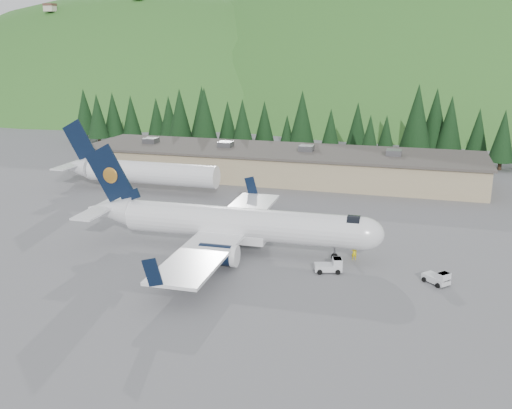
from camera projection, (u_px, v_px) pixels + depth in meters
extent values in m
plane|color=#5D5D61|center=(242.00, 251.00, 66.39)|extent=(600.00, 600.00, 0.00)
cylinder|color=white|center=(242.00, 224.00, 65.49)|extent=(27.52, 4.27, 3.69)
ellipsoid|color=white|center=(362.00, 233.00, 62.10)|extent=(4.87, 3.79, 3.69)
cylinder|color=black|center=(353.00, 229.00, 62.22)|extent=(1.44, 3.07, 3.04)
cone|color=white|center=(111.00, 210.00, 69.49)|extent=(5.96, 3.81, 3.69)
cube|color=white|center=(234.00, 236.00, 66.15)|extent=(7.91, 3.30, 0.98)
cube|color=white|center=(225.00, 230.00, 66.24)|extent=(6.10, 33.44, 0.34)
cube|color=black|center=(251.00, 186.00, 81.76)|extent=(1.99, 0.19, 2.82)
cube|color=black|center=(152.00, 272.00, 50.75)|extent=(1.99, 0.19, 2.82)
cylinder|color=black|center=(247.00, 224.00, 71.51)|extent=(4.16, 2.34, 2.25)
cylinder|color=white|center=(261.00, 225.00, 71.05)|extent=(0.64, 2.40, 2.39)
cube|color=white|center=(247.00, 219.00, 71.36)|extent=(2.16, 0.29, 0.88)
cylinder|color=black|center=(218.00, 255.00, 60.93)|extent=(4.16, 2.34, 2.25)
cylinder|color=white|center=(235.00, 256.00, 60.47)|extent=(0.64, 2.40, 2.39)
cube|color=white|center=(218.00, 250.00, 60.78)|extent=(2.16, 0.29, 0.88)
cube|color=black|center=(109.00, 173.00, 68.20)|extent=(6.07, 0.42, 7.20)
ellipsoid|color=gold|center=(112.00, 175.00, 68.38)|extent=(1.94, 0.22, 1.94)
ellipsoid|color=gold|center=(110.00, 175.00, 68.02)|extent=(1.94, 0.22, 1.94)
cube|color=black|center=(130.00, 195.00, 68.26)|extent=(2.71, 0.30, 1.94)
cube|color=white|center=(107.00, 206.00, 69.48)|extent=(2.81, 12.30, 0.22)
cylinder|color=slate|center=(335.00, 252.00, 63.49)|extent=(0.20, 0.20, 1.76)
cylinder|color=black|center=(334.00, 256.00, 63.63)|extent=(0.75, 0.29, 0.74)
cylinder|color=slate|center=(225.00, 234.00, 69.31)|extent=(0.24, 0.24, 1.96)
cylinder|color=black|center=(228.00, 238.00, 69.34)|extent=(1.09, 0.37, 1.08)
cylinder|color=black|center=(222.00, 237.00, 69.53)|extent=(1.09, 0.37, 1.08)
cylinder|color=slate|center=(210.00, 248.00, 64.39)|extent=(0.24, 0.24, 1.96)
cylinder|color=black|center=(214.00, 252.00, 64.41)|extent=(1.09, 0.37, 1.08)
cylinder|color=black|center=(207.00, 252.00, 64.60)|extent=(1.09, 0.37, 1.08)
cylinder|color=white|center=(152.00, 173.00, 91.73)|extent=(22.00, 3.60, 3.60)
cone|color=white|center=(76.00, 167.00, 95.41)|extent=(5.00, 3.60, 3.60)
cube|color=black|center=(79.00, 140.00, 93.89)|extent=(5.82, 0.28, 6.89)
cube|color=white|center=(76.00, 163.00, 95.24)|extent=(2.40, 11.00, 0.20)
cube|color=silver|center=(328.00, 267.00, 60.17)|extent=(3.12, 2.14, 0.66)
cube|color=silver|center=(337.00, 262.00, 60.01)|extent=(1.27, 1.53, 0.85)
cube|color=black|center=(337.00, 259.00, 59.91)|extent=(1.15, 1.42, 0.09)
cylinder|color=black|center=(336.00, 267.00, 60.96)|extent=(0.57, 0.34, 0.53)
cylinder|color=black|center=(338.00, 272.00, 59.51)|extent=(0.57, 0.34, 0.53)
cylinder|color=black|center=(318.00, 267.00, 60.97)|extent=(0.57, 0.34, 0.53)
cylinder|color=black|center=(320.00, 272.00, 59.52)|extent=(0.57, 0.34, 0.53)
cube|color=silver|center=(436.00, 279.00, 57.27)|extent=(2.87, 2.79, 0.62)
cube|color=silver|center=(443.00, 277.00, 56.39)|extent=(1.50, 1.52, 0.80)
cube|color=black|center=(444.00, 273.00, 56.30)|extent=(1.37, 1.39, 0.09)
cylinder|color=black|center=(448.00, 283.00, 56.96)|extent=(0.50, 0.48, 0.50)
cylinder|color=black|center=(438.00, 286.00, 56.25)|extent=(0.50, 0.48, 0.50)
cylinder|color=black|center=(434.00, 277.00, 58.42)|extent=(0.50, 0.48, 0.50)
cylinder|color=black|center=(424.00, 279.00, 57.71)|extent=(0.50, 0.48, 0.50)
cube|color=tan|center=(279.00, 165.00, 102.22)|extent=(70.00, 16.00, 4.80)
cube|color=#47423D|center=(279.00, 151.00, 101.52)|extent=(71.00, 17.00, 0.40)
cube|color=slate|center=(151.00, 141.00, 108.01)|extent=(2.50, 2.50, 1.00)
cube|color=slate|center=(226.00, 144.00, 104.01)|extent=(2.50, 2.50, 1.00)
cube|color=slate|center=(306.00, 148.00, 100.02)|extent=(2.50, 2.50, 1.00)
cube|color=slate|center=(394.00, 153.00, 96.02)|extent=(2.50, 2.50, 1.00)
imported|color=yellow|center=(354.00, 253.00, 63.39)|extent=(0.75, 0.63, 1.75)
cone|color=black|center=(85.00, 111.00, 139.50)|extent=(5.39, 5.39, 11.02)
cone|color=black|center=(98.00, 116.00, 134.54)|extent=(5.06, 5.06, 10.36)
cone|color=black|center=(113.00, 114.00, 137.08)|extent=(5.11, 5.11, 10.46)
cone|color=black|center=(131.00, 116.00, 137.25)|extent=(4.81, 4.81, 9.85)
cone|color=black|center=(156.00, 117.00, 138.46)|extent=(4.52, 4.52, 9.26)
cone|color=black|center=(169.00, 117.00, 134.51)|extent=(4.85, 4.85, 9.93)
cone|color=black|center=(180.00, 115.00, 127.67)|extent=(5.77, 5.77, 11.81)
cone|color=black|center=(202.00, 113.00, 128.84)|extent=(5.97, 5.97, 12.20)
cone|color=black|center=(205.00, 117.00, 122.04)|extent=(6.04, 6.04, 12.36)
cone|color=black|center=(228.00, 124.00, 123.93)|extent=(4.80, 4.80, 9.82)
cone|color=black|center=(242.00, 124.00, 119.92)|extent=(5.13, 5.13, 10.48)
cone|color=black|center=(264.00, 124.00, 122.82)|extent=(4.84, 4.84, 9.90)
cone|color=black|center=(287.00, 133.00, 119.69)|extent=(3.78, 3.78, 7.73)
cone|color=black|center=(302.00, 120.00, 118.30)|extent=(5.92, 5.92, 12.11)
cone|color=black|center=(331.00, 131.00, 116.49)|extent=(4.46, 4.46, 9.13)
cone|color=black|center=(357.00, 124.00, 125.35)|extent=(4.63, 4.63, 9.47)
cone|color=black|center=(370.00, 136.00, 113.28)|extent=(4.13, 4.13, 8.44)
cone|color=black|center=(386.00, 135.00, 116.52)|extent=(3.94, 3.94, 8.05)
cone|color=black|center=(417.00, 116.00, 117.71)|extent=(6.49, 6.49, 13.28)
cone|color=black|center=(435.00, 118.00, 119.46)|extent=(6.09, 6.09, 12.47)
cone|color=black|center=(450.00, 123.00, 116.90)|extent=(5.53, 5.53, 11.31)
cone|color=black|center=(478.00, 132.00, 113.84)|extent=(4.63, 4.63, 9.47)
cone|color=black|center=(503.00, 136.00, 107.34)|extent=(4.83, 4.83, 9.88)
ellipsoid|color=#235B1A|center=(169.00, 261.00, 267.95)|extent=(336.00, 240.00, 240.00)
ellipsoid|color=#235B1A|center=(455.00, 287.00, 263.77)|extent=(420.00, 300.00, 300.00)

